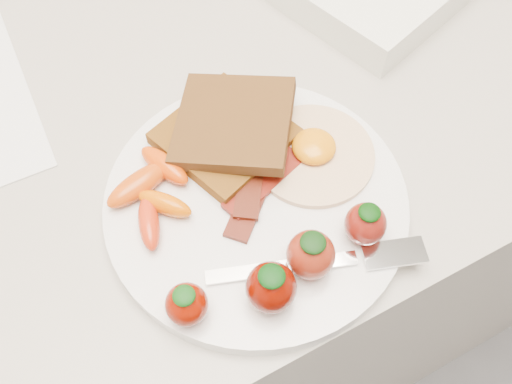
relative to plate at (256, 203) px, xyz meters
name	(u,v)px	position (x,y,z in m)	size (l,w,h in m)	color
counter	(200,267)	(-0.02, 0.16, -0.46)	(2.00, 0.60, 0.90)	gray
plate	(256,203)	(0.00, 0.00, 0.00)	(0.27, 0.27, 0.02)	white
toast_lower	(225,136)	(0.00, 0.07, 0.02)	(0.10, 0.10, 0.01)	#3F260A
toast_upper	(234,123)	(0.01, 0.07, 0.03)	(0.10, 0.10, 0.01)	#3E1E0F
fried_egg	(313,152)	(0.07, 0.02, 0.01)	(0.14, 0.14, 0.02)	silver
bacon_strips	(256,185)	(0.00, 0.01, 0.01)	(0.10, 0.10, 0.01)	black
baby_carrots	(153,191)	(-0.08, 0.04, 0.02)	(0.08, 0.10, 0.02)	#BC4108
strawberries	(289,266)	(-0.01, -0.08, 0.03)	(0.19, 0.06, 0.05)	#690C00
fork	(333,261)	(0.03, -0.08, 0.01)	(0.18, 0.08, 0.00)	white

